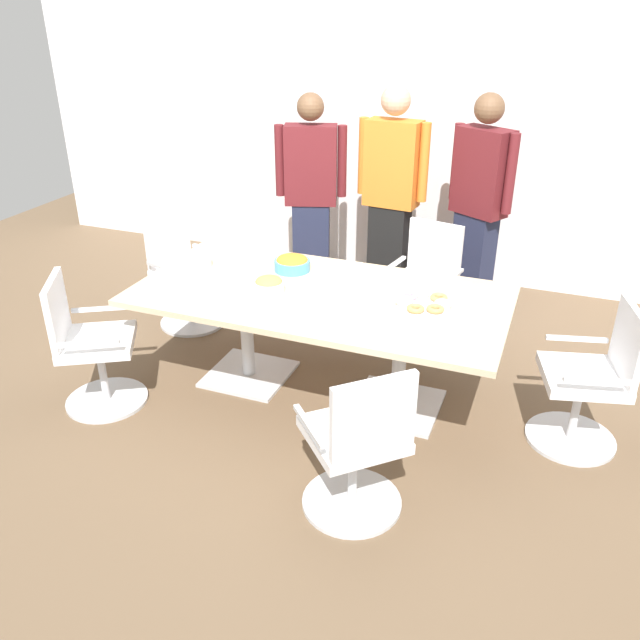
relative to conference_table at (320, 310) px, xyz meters
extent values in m
cube|color=brown|center=(0.00, 0.00, -0.63)|extent=(10.00, 10.00, 0.01)
cube|color=white|center=(0.00, 2.40, 0.77)|extent=(8.00, 0.10, 2.80)
cube|color=#CCB793|center=(0.00, 0.00, 0.10)|extent=(2.40, 1.20, 0.04)
cube|color=silver|center=(-0.55, 0.00, -0.61)|extent=(0.56, 0.56, 0.02)
cylinder|color=silver|center=(-0.55, 0.00, -0.26)|extent=(0.09, 0.09, 0.69)
cube|color=silver|center=(0.55, 0.00, -0.61)|extent=(0.56, 0.56, 0.02)
cylinder|color=silver|center=(0.55, 0.00, -0.26)|extent=(0.09, 0.09, 0.69)
cylinder|color=silver|center=(1.65, 0.04, -0.61)|extent=(0.66, 0.66, 0.02)
cylinder|color=silver|center=(1.65, 0.04, -0.40)|extent=(0.05, 0.05, 0.41)
cube|color=white|center=(1.65, 0.04, -0.17)|extent=(0.56, 0.56, 0.06)
cube|color=white|center=(1.85, 0.09, 0.07)|extent=(0.15, 0.43, 0.42)
cube|color=silver|center=(1.71, -0.20, -0.05)|extent=(0.36, 0.12, 0.02)
cube|color=silver|center=(1.59, 0.28, -0.05)|extent=(0.36, 0.12, 0.02)
cylinder|color=silver|center=(0.45, 1.01, -0.61)|extent=(0.64, 0.64, 0.02)
cylinder|color=silver|center=(0.45, 1.01, -0.40)|extent=(0.05, 0.05, 0.41)
cube|color=white|center=(0.45, 1.01, -0.17)|extent=(0.54, 0.54, 0.06)
cube|color=white|center=(0.49, 1.22, 0.07)|extent=(0.44, 0.12, 0.42)
cube|color=silver|center=(0.69, 0.96, -0.05)|extent=(0.10, 0.37, 0.02)
cube|color=silver|center=(0.21, 1.06, -0.05)|extent=(0.10, 0.37, 0.02)
cylinder|color=silver|center=(-1.37, 0.59, -0.61)|extent=(0.66, 0.66, 0.02)
cylinder|color=silver|center=(-1.37, 0.59, -0.40)|extent=(0.05, 0.05, 0.41)
cube|color=white|center=(-1.37, 0.59, -0.17)|extent=(0.56, 0.56, 0.06)
cube|color=white|center=(-1.57, 0.64, 0.07)|extent=(0.15, 0.43, 0.42)
cube|color=silver|center=(-1.31, 0.82, -0.05)|extent=(0.36, 0.13, 0.02)
cube|color=silver|center=(-1.43, 0.35, -0.05)|extent=(0.36, 0.13, 0.02)
cylinder|color=silver|center=(-1.30, -0.65, -0.61)|extent=(0.74, 0.74, 0.02)
cylinder|color=silver|center=(-1.30, -0.65, -0.40)|extent=(0.05, 0.05, 0.41)
cube|color=white|center=(-1.30, -0.65, -0.17)|extent=(0.63, 0.63, 0.06)
cube|color=white|center=(-1.48, -0.75, 0.07)|extent=(0.25, 0.40, 0.42)
cube|color=silver|center=(-1.42, -0.44, -0.05)|extent=(0.33, 0.21, 0.02)
cube|color=silver|center=(-1.17, -0.86, -0.05)|extent=(0.33, 0.21, 0.02)
cylinder|color=silver|center=(0.57, -0.99, -0.61)|extent=(0.76, 0.76, 0.02)
cylinder|color=silver|center=(0.57, -0.99, -0.40)|extent=(0.05, 0.05, 0.41)
cube|color=white|center=(0.57, -0.99, -0.17)|extent=(0.65, 0.65, 0.06)
cube|color=white|center=(0.71, -1.14, 0.07)|extent=(0.35, 0.33, 0.42)
cube|color=silver|center=(0.39, -1.15, -0.05)|extent=(0.27, 0.29, 0.02)
cube|color=silver|center=(0.75, -0.82, -0.05)|extent=(0.27, 0.29, 0.02)
cube|color=#232842|center=(-0.69, 1.55, -0.21)|extent=(0.37, 0.29, 0.84)
cube|color=maroon|center=(-0.69, 1.55, 0.55)|extent=(0.49, 0.35, 0.66)
sphere|color=brown|center=(-0.69, 1.55, 1.02)|extent=(0.23, 0.23, 0.23)
cylinder|color=maroon|center=(-0.43, 1.64, 0.58)|extent=(0.10, 0.10, 0.60)
cylinder|color=maroon|center=(-0.94, 1.47, 0.58)|extent=(0.10, 0.10, 0.60)
cube|color=black|center=(0.01, 1.61, -0.18)|extent=(0.34, 0.23, 0.88)
cube|color=orange|center=(0.01, 1.61, 0.60)|extent=(0.46, 0.26, 0.70)
sphere|color=#DBAD89|center=(0.01, 1.61, 1.10)|extent=(0.24, 0.24, 0.24)
cylinder|color=orange|center=(0.28, 1.59, 0.64)|extent=(0.09, 0.09, 0.63)
cylinder|color=orange|center=(-0.25, 1.64, 0.64)|extent=(0.09, 0.09, 0.63)
cube|color=#232842|center=(0.73, 1.69, -0.19)|extent=(0.38, 0.33, 0.86)
cube|color=maroon|center=(0.73, 1.69, 0.58)|extent=(0.49, 0.41, 0.68)
sphere|color=brown|center=(0.73, 1.69, 1.07)|extent=(0.23, 0.23, 0.23)
cylinder|color=maroon|center=(0.96, 1.56, 0.62)|extent=(0.11, 0.11, 0.62)
cylinder|color=maroon|center=(0.50, 1.82, 0.62)|extent=(0.11, 0.11, 0.62)
cylinder|color=#4C9EC6|center=(-0.32, 0.28, 0.16)|extent=(0.25, 0.25, 0.08)
ellipsoid|color=orange|center=(-0.32, 0.28, 0.20)|extent=(0.22, 0.22, 0.07)
cylinder|color=white|center=(-0.31, -0.11, 0.16)|extent=(0.20, 0.20, 0.07)
ellipsoid|color=tan|center=(-0.31, -0.11, 0.20)|extent=(0.18, 0.18, 0.06)
cylinder|color=white|center=(0.67, 0.05, 0.13)|extent=(0.33, 0.33, 0.01)
torus|color=white|center=(0.79, 0.06, 0.15)|extent=(0.11, 0.11, 0.03)
torus|color=tan|center=(0.74, 0.14, 0.15)|extent=(0.11, 0.11, 0.03)
torus|color=white|center=(0.63, 0.16, 0.15)|extent=(0.11, 0.11, 0.03)
torus|color=pink|center=(0.56, 0.10, 0.15)|extent=(0.11, 0.11, 0.03)
torus|color=white|center=(0.56, 0.00, 0.15)|extent=(0.11, 0.11, 0.03)
torus|color=tan|center=(0.65, -0.07, 0.15)|extent=(0.11, 0.11, 0.03)
torus|color=tan|center=(0.76, -0.03, 0.15)|extent=(0.11, 0.11, 0.03)
cylinder|color=white|center=(-0.98, 0.10, 0.13)|extent=(0.22, 0.22, 0.01)
cylinder|color=silver|center=(-0.98, 0.10, 0.13)|extent=(0.22, 0.22, 0.01)
cylinder|color=white|center=(-0.98, 0.10, 0.14)|extent=(0.22, 0.22, 0.01)
cylinder|color=silver|center=(-0.98, 0.10, 0.15)|extent=(0.22, 0.22, 0.01)
cylinder|color=white|center=(-0.98, 0.10, 0.15)|extent=(0.22, 0.22, 0.01)
cylinder|color=silver|center=(-0.98, 0.10, 0.16)|extent=(0.22, 0.22, 0.01)
cylinder|color=white|center=(-0.98, 0.10, 0.16)|extent=(0.22, 0.22, 0.01)
cylinder|color=silver|center=(-0.98, 0.10, 0.17)|extent=(0.22, 0.22, 0.01)
cylinder|color=white|center=(-0.98, 0.10, 0.18)|extent=(0.22, 0.22, 0.01)
cube|color=white|center=(0.08, 0.35, 0.16)|extent=(0.15, 0.15, 0.07)
camera|label=1|loc=(1.39, -3.58, 1.86)|focal=36.58mm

